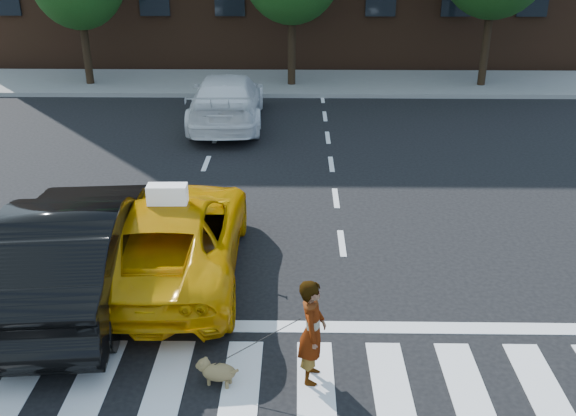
{
  "coord_description": "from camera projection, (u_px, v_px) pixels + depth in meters",
  "views": [
    {
      "loc": [
        0.73,
        -6.58,
        5.65
      ],
      "look_at": [
        0.58,
        3.59,
        1.1
      ],
      "focal_mm": 40.0,
      "sensor_mm": 36.0,
      "label": 1
    }
  ],
  "objects": [
    {
      "name": "woman",
      "position": [
        312.0,
        331.0,
        8.38
      ],
      "size": [
        0.42,
        0.58,
        1.51
      ],
      "primitive_type": "imported",
      "rotation": [
        0.0,
        0.0,
        1.47
      ],
      "color": "#999999",
      "rests_on": "ground"
    },
    {
      "name": "taxi_sign",
      "position": [
        167.0,
        194.0,
        10.52
      ],
      "size": [
        0.66,
        0.3,
        0.32
      ],
      "primitive_type": "cube",
      "rotation": [
        0.0,
        0.0,
        3.17
      ],
      "color": "white",
      "rests_on": "taxi"
    },
    {
      "name": "taxi",
      "position": [
        173.0,
        236.0,
        11.06
      ],
      "size": [
        2.45,
        5.11,
        1.4
      ],
      "primitive_type": "imported",
      "rotation": [
        0.0,
        0.0,
        3.17
      ],
      "color": "#D99404",
      "rests_on": "ground"
    },
    {
      "name": "dog",
      "position": [
        216.0,
        371.0,
        8.5
      ],
      "size": [
        0.61,
        0.36,
        0.35
      ],
      "rotation": [
        0.0,
        0.0,
        -0.3
      ],
      "color": "brown",
      "rests_on": "ground"
    },
    {
      "name": "white_suv",
      "position": [
        227.0,
        100.0,
        19.29
      ],
      "size": [
        2.29,
        5.3,
        1.52
      ],
      "primitive_type": "imported",
      "rotation": [
        0.0,
        0.0,
        3.17
      ],
      "color": "white",
      "rests_on": "ground"
    },
    {
      "name": "sidewalk_far",
      "position": [
        279.0,
        83.0,
        24.27
      ],
      "size": [
        30.0,
        4.0,
        0.15
      ],
      "primitive_type": "cube",
      "color": "slate",
      "rests_on": "ground"
    },
    {
      "name": "ground",
      "position": [
        239.0,
        398.0,
        8.33
      ],
      "size": [
        120.0,
        120.0,
        0.0
      ],
      "primitive_type": "plane",
      "color": "black",
      "rests_on": "ground"
    },
    {
      "name": "stop_line",
      "position": [
        248.0,
        326.0,
        9.79
      ],
      "size": [
        12.0,
        0.3,
        0.01
      ],
      "primitive_type": "cube",
      "color": "silver",
      "rests_on": "ground"
    },
    {
      "name": "black_sedan",
      "position": [
        73.0,
        249.0,
        10.3
      ],
      "size": [
        2.28,
        5.31,
        1.7
      ],
      "primitive_type": "imported",
      "rotation": [
        0.0,
        0.0,
        3.24
      ],
      "color": "black",
      "rests_on": "ground"
    },
    {
      "name": "crosswalk",
      "position": [
        239.0,
        397.0,
        8.33
      ],
      "size": [
        13.0,
        2.4,
        0.01
      ],
      "primitive_type": "cube",
      "color": "silver",
      "rests_on": "ground"
    }
  ]
}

